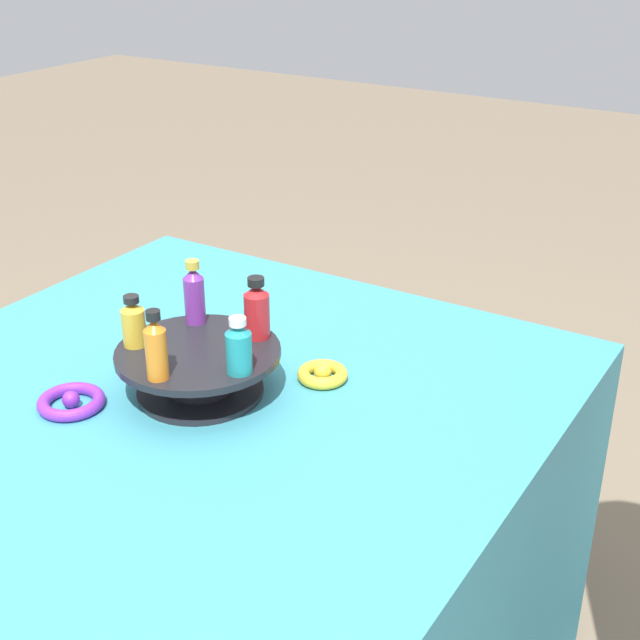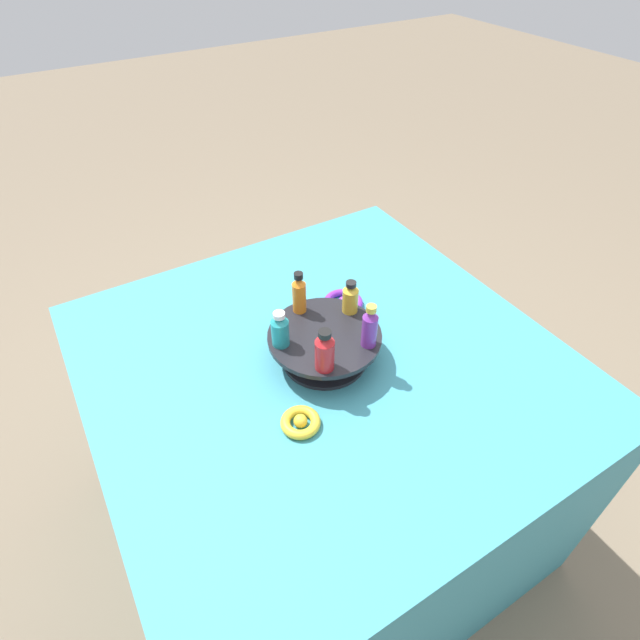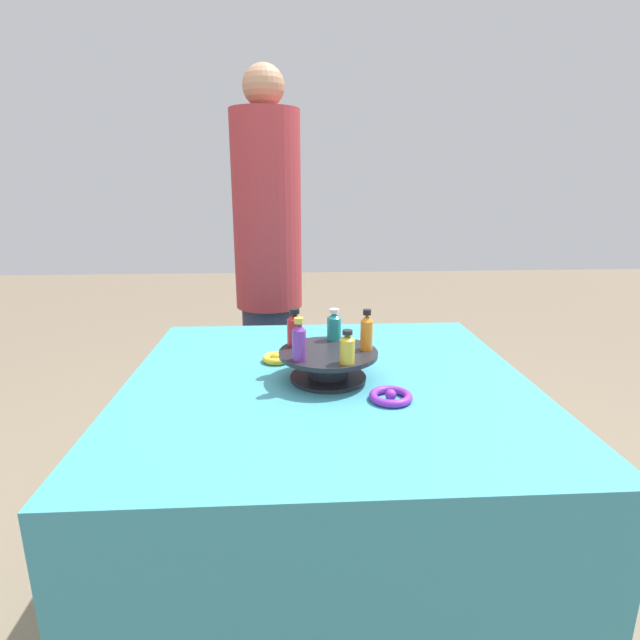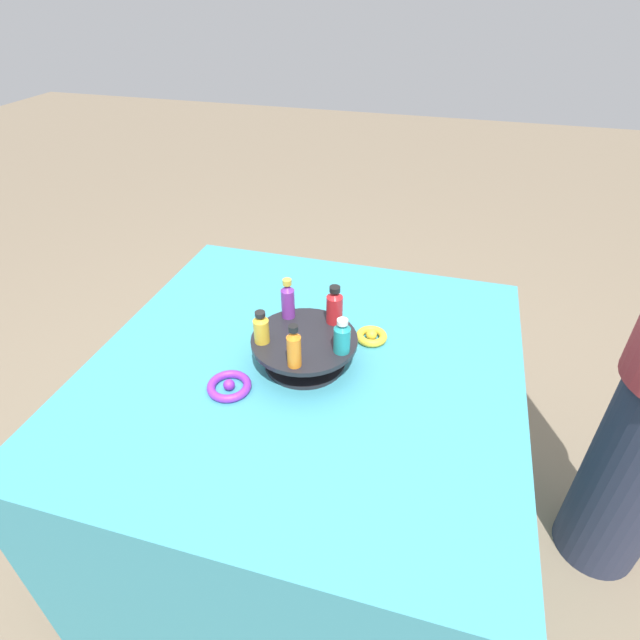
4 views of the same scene
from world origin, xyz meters
name	(u,v)px [view 2 (image 2 of 4)]	position (x,y,z in m)	size (l,w,h in m)	color
ground_plane	(323,508)	(0.00, 0.00, 0.00)	(12.00, 12.00, 0.00)	#756651
party_table	(324,446)	(0.00, 0.00, 0.37)	(1.10, 1.10, 0.75)	teal
display_stand	(325,344)	(0.00, 0.00, 0.79)	(0.27, 0.27, 0.08)	black
bottle_purple	(370,327)	(0.08, 0.07, 0.88)	(0.04, 0.04, 0.11)	#702D93
bottle_gold	(350,298)	(-0.04, 0.10, 0.87)	(0.04, 0.04, 0.09)	gold
bottle_orange	(299,294)	(-0.10, -0.01, 0.88)	(0.03, 0.03, 0.11)	orange
bottle_teal	(280,330)	(-0.02, -0.10, 0.87)	(0.04, 0.04, 0.09)	teal
bottle_red	(325,351)	(0.09, -0.05, 0.87)	(0.04, 0.04, 0.11)	#B21E23
ribbon_bow_gold	(300,422)	(0.14, -0.15, 0.76)	(0.09, 0.09, 0.03)	gold
ribbon_bow_purple	(343,302)	(-0.14, 0.15, 0.76)	(0.11, 0.11, 0.03)	purple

